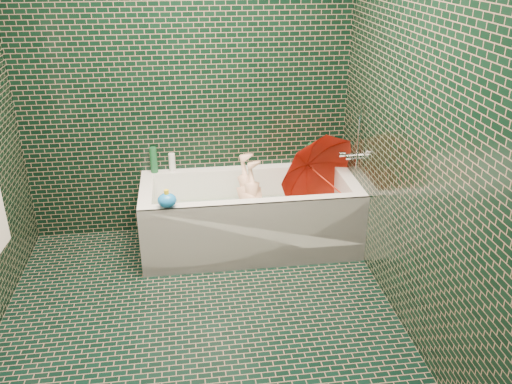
{
  "coord_description": "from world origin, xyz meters",
  "views": [
    {
      "loc": [
        -0.04,
        -2.81,
        2.27
      ],
      "look_at": [
        0.47,
        0.82,
        0.56
      ],
      "focal_mm": 38.0,
      "sensor_mm": 36.0,
      "label": 1
    }
  ],
  "objects": [
    {
      "name": "bath_toy",
      "position": [
        -0.18,
        0.68,
        0.61
      ],
      "size": [
        0.15,
        0.13,
        0.13
      ],
      "rotation": [
        0.0,
        0.0,
        -0.14
      ],
      "color": "blue",
      "rests_on": "bathtub"
    },
    {
      "name": "bottle_right_tall",
      "position": [
        1.0,
        1.31,
        0.65
      ],
      "size": [
        0.07,
        0.07,
        0.2
      ],
      "primitive_type": "cylinder",
      "rotation": [
        0.0,
        0.0,
        0.22
      ],
      "color": "#154C28",
      "rests_on": "bathtub"
    },
    {
      "name": "umbrella",
      "position": [
        1.06,
        0.98,
        0.55
      ],
      "size": [
        1.03,
        0.99,
        0.92
      ],
      "primitive_type": "imported",
      "rotation": [
        0.19,
        -0.39,
        0.32
      ],
      "color": "red",
      "rests_on": "bathtub"
    },
    {
      "name": "water",
      "position": [
        0.45,
        1.02,
        0.3
      ],
      "size": [
        1.48,
        0.53,
        0.0
      ],
      "primitive_type": "cube",
      "color": "silver",
      "rests_on": "bathtub"
    },
    {
      "name": "bath_mat",
      "position": [
        0.45,
        1.02,
        0.16
      ],
      "size": [
        1.35,
        0.47,
        0.01
      ],
      "primitive_type": "cube",
      "color": "green",
      "rests_on": "bathtub"
    },
    {
      "name": "rubber_duck",
      "position": [
        1.05,
        1.32,
        0.59
      ],
      "size": [
        0.11,
        0.08,
        0.09
      ],
      "rotation": [
        0.0,
        0.0,
        -0.18
      ],
      "color": "yellow",
      "rests_on": "bathtub"
    },
    {
      "name": "floor",
      "position": [
        0.0,
        0.0,
        0.0
      ],
      "size": [
        2.8,
        2.8,
        0.0
      ],
      "primitive_type": "plane",
      "color": "black",
      "rests_on": "ground"
    },
    {
      "name": "wall_front",
      "position": [
        0.0,
        -1.4,
        1.25
      ],
      "size": [
        2.8,
        0.0,
        2.8
      ],
      "primitive_type": "plane",
      "rotation": [
        -1.57,
        0.0,
        0.0
      ],
      "color": "black",
      "rests_on": "floor"
    },
    {
      "name": "faucet",
      "position": [
        1.26,
        1.02,
        0.77
      ],
      "size": [
        0.18,
        0.19,
        0.55
      ],
      "color": "silver",
      "rests_on": "wall_right"
    },
    {
      "name": "bottle_left_tall",
      "position": [
        -0.29,
        1.35,
        0.66
      ],
      "size": [
        0.07,
        0.07,
        0.21
      ],
      "primitive_type": "cylinder",
      "rotation": [
        0.0,
        0.0,
        0.25
      ],
      "color": "#154C28",
      "rests_on": "bathtub"
    },
    {
      "name": "soap_bottle_a",
      "position": [
        1.18,
        1.31,
        0.55
      ],
      "size": [
        0.1,
        0.11,
        0.24
      ],
      "primitive_type": "imported",
      "rotation": [
        0.0,
        0.0,
        -0.12
      ],
      "color": "white",
      "rests_on": "bathtub"
    },
    {
      "name": "soap_bottle_b",
      "position": [
        1.25,
        1.31,
        0.55
      ],
      "size": [
        0.09,
        0.09,
        0.19
      ],
      "primitive_type": "imported",
      "rotation": [
        0.0,
        0.0,
        -0.02
      ],
      "color": "#3E1C6B",
      "rests_on": "bathtub"
    },
    {
      "name": "bottle_left_short",
      "position": [
        -0.15,
        1.36,
        0.62
      ],
      "size": [
        0.06,
        0.06,
        0.15
      ],
      "primitive_type": "cylinder",
      "rotation": [
        0.0,
        0.0,
        0.08
      ],
      "color": "white",
      "rests_on": "bathtub"
    },
    {
      "name": "soap_bottle_c",
      "position": [
        1.11,
        1.33,
        0.55
      ],
      "size": [
        0.18,
        0.18,
        0.18
      ],
      "primitive_type": "imported",
      "rotation": [
        0.0,
        0.0,
        0.34
      ],
      "color": "#154C28",
      "rests_on": "bathtub"
    },
    {
      "name": "bathtub",
      "position": [
        0.45,
        1.01,
        0.21
      ],
      "size": [
        1.7,
        0.75,
        0.55
      ],
      "color": "white",
      "rests_on": "floor"
    },
    {
      "name": "wall_back",
      "position": [
        0.0,
        1.4,
        1.25
      ],
      "size": [
        2.8,
        0.0,
        2.8
      ],
      "primitive_type": "plane",
      "rotation": [
        1.57,
        0.0,
        0.0
      ],
      "color": "black",
      "rests_on": "floor"
    },
    {
      "name": "wall_right",
      "position": [
        1.3,
        0.0,
        1.25
      ],
      "size": [
        0.0,
        2.8,
        2.8
      ],
      "primitive_type": "plane",
      "rotation": [
        1.57,
        0.0,
        -1.57
      ],
      "color": "black",
      "rests_on": "floor"
    },
    {
      "name": "child",
      "position": [
        0.48,
        0.98,
        0.31
      ],
      "size": [
        0.99,
        0.49,
        0.3
      ],
      "primitive_type": "imported",
      "rotation": [
        -1.49,
        0.0,
        -1.41
      ],
      "color": "#EAB492",
      "rests_on": "bathtub"
    },
    {
      "name": "bottle_right_pump",
      "position": [
        1.25,
        1.33,
        0.64
      ],
      "size": [
        0.05,
        0.05,
        0.17
      ],
      "primitive_type": "cylinder",
      "rotation": [
        0.0,
        0.0,
        -0.03
      ],
      "color": "silver",
      "rests_on": "bathtub"
    }
  ]
}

